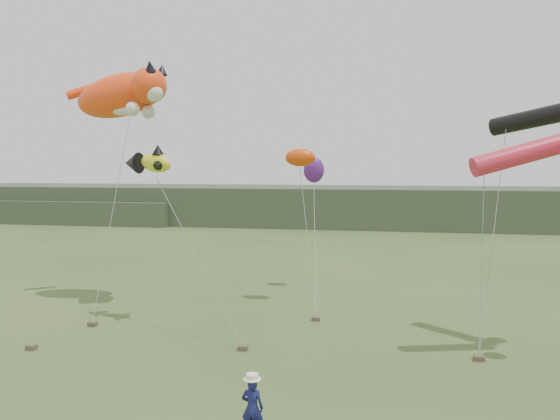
{
  "coord_description": "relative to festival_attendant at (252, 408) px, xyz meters",
  "views": [
    {
      "loc": [
        4.15,
        -13.81,
        6.32
      ],
      "look_at": [
        1.0,
        3.0,
        4.92
      ],
      "focal_mm": 35.0,
      "sensor_mm": 36.0,
      "label": 1
    }
  ],
  "objects": [
    {
      "name": "sandbag_anchors",
      "position": [
        -2.5,
        6.74,
        -0.63
      ],
      "size": [
        15.26,
        5.55,
        0.17
      ],
      "color": "brown",
      "rests_on": "ground"
    },
    {
      "name": "ground",
      "position": [
        -1.27,
        1.92,
        -0.71
      ],
      "size": [
        120.0,
        120.0,
        0.0
      ],
      "primitive_type": "plane",
      "color": "#385123",
      "rests_on": "ground"
    },
    {
      "name": "tube_kites",
      "position": [
        8.08,
        7.47,
        6.67
      ],
      "size": [
        4.53,
        3.86,
        2.67
      ],
      "color": "black",
      "rests_on": "ground"
    },
    {
      "name": "misc_kites",
      "position": [
        -0.65,
        14.25,
        5.66
      ],
      "size": [
        1.47,
        3.8,
        1.63
      ],
      "color": "#D74209",
      "rests_on": "ground"
    },
    {
      "name": "festival_attendant",
      "position": [
        0.0,
        0.0,
        0.0
      ],
      "size": [
        0.53,
        0.36,
        1.43
      ],
      "primitive_type": "imported",
      "rotation": [
        0.0,
        0.0,
        3.11
      ],
      "color": "#15184F",
      "rests_on": "ground"
    },
    {
      "name": "headland",
      "position": [
        -4.38,
        46.6,
        1.21
      ],
      "size": [
        90.0,
        13.0,
        4.0
      ],
      "color": "#2D3D28",
      "rests_on": "ground"
    },
    {
      "name": "fish_kite",
      "position": [
        -6.33,
        8.53,
        5.73
      ],
      "size": [
        2.32,
        1.52,
        1.18
      ],
      "color": "yellow",
      "rests_on": "ground"
    },
    {
      "name": "cat_kite",
      "position": [
        -8.48,
        11.29,
        8.82
      ],
      "size": [
        5.61,
        2.99,
        2.73
      ],
      "color": "#FF4313",
      "rests_on": "ground"
    }
  ]
}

